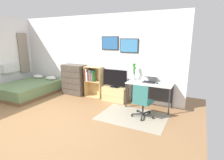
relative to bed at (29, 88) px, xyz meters
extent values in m
plane|color=#936B44|center=(2.02, -1.38, -0.22)|extent=(7.20, 7.20, 0.00)
cube|color=white|center=(2.02, 1.05, 1.13)|extent=(6.12, 0.06, 2.70)
cube|color=black|center=(2.71, 1.00, 1.59)|extent=(0.59, 0.02, 0.42)
cube|color=#285B93|center=(2.71, 0.99, 1.59)|extent=(0.55, 0.01, 0.38)
cube|color=black|center=(3.36, 1.00, 1.52)|extent=(0.59, 0.02, 0.42)
cube|color=teal|center=(3.36, 0.99, 1.52)|extent=(0.55, 0.01, 0.38)
cube|color=white|center=(-0.96, -0.08, 1.23)|extent=(0.02, 1.03, 1.48)
cube|color=silver|center=(-0.97, -0.08, 1.23)|extent=(0.01, 0.95, 1.40)
cube|color=gray|center=(-0.92, 0.61, 1.16)|extent=(0.05, 0.40, 1.54)
cube|color=silver|center=(-0.87, -0.08, 0.68)|extent=(0.20, 0.52, 0.30)
cube|color=#9E937F|center=(3.92, -0.09, -0.21)|extent=(1.70, 1.20, 0.01)
cube|color=brown|center=(0.00, -0.02, -0.17)|extent=(1.56, 2.02, 0.10)
cube|color=#6B8C5B|center=(0.00, -0.02, 0.04)|extent=(1.51, 1.98, 0.32)
ellipsoid|color=white|center=(-0.35, 0.71, 0.27)|extent=(0.45, 0.29, 0.14)
ellipsoid|color=white|center=(0.31, 0.73, 0.27)|extent=(0.45, 0.29, 0.14)
cube|color=#4C4238|center=(1.40, 0.78, 0.31)|extent=(0.84, 0.42, 1.06)
cube|color=#493F35|center=(1.40, 0.56, -0.11)|extent=(0.80, 0.01, 0.19)
sphere|color=#A59E8C|center=(1.40, 0.55, -0.11)|extent=(0.03, 0.03, 0.03)
cube|color=#493F35|center=(1.40, 0.56, 0.10)|extent=(0.80, 0.01, 0.19)
sphere|color=#A59E8C|center=(1.40, 0.55, 0.10)|extent=(0.03, 0.03, 0.03)
cube|color=#493F35|center=(1.40, 0.56, 0.31)|extent=(0.80, 0.01, 0.19)
sphere|color=#A59E8C|center=(1.40, 0.55, 0.31)|extent=(0.03, 0.03, 0.03)
cube|color=#493F35|center=(1.40, 0.56, 0.52)|extent=(0.80, 0.01, 0.19)
sphere|color=#A59E8C|center=(1.40, 0.55, 0.52)|extent=(0.03, 0.03, 0.03)
cube|color=#493F35|center=(1.40, 0.56, 0.73)|extent=(0.80, 0.01, 0.19)
sphere|color=#A59E8C|center=(1.40, 0.55, 0.73)|extent=(0.03, 0.03, 0.03)
cube|color=tan|center=(1.88, 0.84, 0.30)|extent=(0.02, 0.30, 1.04)
cube|color=tan|center=(2.48, 0.84, 0.30)|extent=(0.02, 0.30, 1.04)
cube|color=tan|center=(2.18, 0.84, -0.21)|extent=(0.61, 0.30, 0.02)
cube|color=tan|center=(2.18, 0.84, 0.32)|extent=(0.57, 0.30, 0.02)
cube|color=tan|center=(2.18, 0.84, 0.81)|extent=(0.57, 0.30, 0.02)
cube|color=tan|center=(2.18, 0.99, 0.30)|extent=(0.61, 0.01, 1.04)
cube|color=red|center=(1.91, 0.78, 0.51)|extent=(0.02, 0.17, 0.35)
cube|color=white|center=(1.95, 0.79, 0.54)|extent=(0.03, 0.19, 0.42)
cube|color=white|center=(1.99, 0.79, 0.48)|extent=(0.04, 0.19, 0.30)
cube|color=black|center=(2.03, 0.81, 0.51)|extent=(0.03, 0.22, 0.36)
cube|color=red|center=(2.07, 0.79, 0.52)|extent=(0.03, 0.18, 0.37)
cube|color=#2D8C4C|center=(2.10, 0.81, 0.51)|extent=(0.03, 0.22, 0.37)
cube|color=#1E519E|center=(2.14, 0.82, 0.52)|extent=(0.03, 0.24, 0.37)
cube|color=red|center=(2.17, 0.80, 0.48)|extent=(0.03, 0.20, 0.29)
cube|color=#2D8C4C|center=(2.20, 0.80, 0.51)|extent=(0.02, 0.19, 0.36)
cube|color=tan|center=(3.00, 0.79, 0.01)|extent=(0.77, 0.40, 0.45)
cube|color=tan|center=(3.00, 0.59, 0.01)|extent=(0.77, 0.01, 0.02)
cube|color=black|center=(3.00, 0.77, 0.25)|extent=(0.28, 0.16, 0.02)
cube|color=black|center=(3.00, 0.77, 0.28)|extent=(0.06, 0.04, 0.05)
cube|color=black|center=(3.00, 0.77, 0.54)|extent=(0.81, 0.02, 0.50)
cube|color=black|center=(3.00, 0.76, 0.54)|extent=(0.78, 0.01, 0.47)
cube|color=silver|center=(4.12, 0.70, 0.51)|extent=(1.27, 0.58, 0.03)
cube|color=#2D2D30|center=(3.52, 0.44, 0.14)|extent=(0.03, 0.03, 0.71)
cube|color=#2D2D30|center=(4.72, 0.44, 0.14)|extent=(0.03, 0.03, 0.71)
cube|color=#2D2D30|center=(3.52, 0.96, 0.14)|extent=(0.03, 0.03, 0.71)
cube|color=#2D2D30|center=(4.72, 0.96, 0.14)|extent=(0.03, 0.03, 0.71)
cube|color=#2D2D30|center=(4.12, 0.98, 0.17)|extent=(1.21, 0.02, 0.50)
cylinder|color=#232326|center=(4.43, 0.02, -0.19)|extent=(0.05, 0.05, 0.05)
cube|color=#232326|center=(4.29, 0.04, -0.15)|extent=(0.28, 0.06, 0.02)
cylinder|color=#232326|center=(4.27, 0.31, -0.19)|extent=(0.05, 0.05, 0.05)
cube|color=#232326|center=(4.21, 0.18, -0.15)|extent=(0.14, 0.27, 0.02)
cylinder|color=#232326|center=(3.94, 0.24, -0.19)|extent=(0.05, 0.05, 0.05)
cube|color=#232326|center=(4.05, 0.15, -0.15)|extent=(0.23, 0.21, 0.02)
cylinder|color=#232326|center=(3.91, -0.08, -0.19)|extent=(0.05, 0.05, 0.05)
cube|color=#232326|center=(4.03, -0.01, -0.15)|extent=(0.26, 0.16, 0.02)
cylinder|color=#232326|center=(4.20, -0.22, -0.19)|extent=(0.05, 0.05, 0.05)
cube|color=#232326|center=(4.18, -0.08, -0.15)|extent=(0.08, 0.28, 0.02)
cylinder|color=#232326|center=(4.15, 0.05, 0.01)|extent=(0.04, 0.04, 0.30)
cube|color=#2D6B66|center=(4.15, 0.05, 0.18)|extent=(0.49, 0.49, 0.03)
cube|color=#2D6B66|center=(4.13, -0.14, 0.42)|extent=(0.40, 0.08, 0.45)
cube|color=#333338|center=(4.09, 0.75, 0.53)|extent=(0.36, 0.25, 0.01)
cube|color=black|center=(4.09, 0.74, 0.54)|extent=(0.34, 0.23, 0.00)
cube|color=#333338|center=(4.10, 0.90, 0.65)|extent=(0.36, 0.23, 0.07)
cube|color=black|center=(4.09, 0.89, 0.65)|extent=(0.34, 0.21, 0.06)
ellipsoid|color=#262628|center=(4.33, 0.70, 0.54)|extent=(0.06, 0.10, 0.03)
cylinder|color=silver|center=(3.59, 0.87, 0.60)|extent=(0.09, 0.09, 0.16)
cylinder|color=#3D8438|center=(3.61, 0.86, 0.73)|extent=(0.01, 0.01, 0.32)
sphere|color=#308B2C|center=(3.61, 0.86, 0.89)|extent=(0.07, 0.07, 0.07)
cylinder|color=#3D8438|center=(3.60, 0.87, 0.78)|extent=(0.01, 0.01, 0.42)
sphere|color=#308B2C|center=(3.60, 0.87, 0.99)|extent=(0.07, 0.07, 0.07)
cylinder|color=#3D8438|center=(3.58, 0.88, 0.75)|extent=(0.01, 0.01, 0.36)
sphere|color=#308B2C|center=(3.58, 0.88, 0.93)|extent=(0.07, 0.07, 0.07)
cylinder|color=#3D8438|center=(3.58, 0.85, 0.78)|extent=(0.01, 0.01, 0.41)
sphere|color=#308B2C|center=(3.58, 0.85, 0.99)|extent=(0.07, 0.07, 0.07)
cylinder|color=#3D8438|center=(3.61, 0.85, 0.72)|extent=(0.01, 0.01, 0.30)
sphere|color=#308B2C|center=(3.61, 0.85, 0.87)|extent=(0.07, 0.07, 0.07)
camera|label=1|loc=(5.36, -4.10, 1.76)|focal=28.55mm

